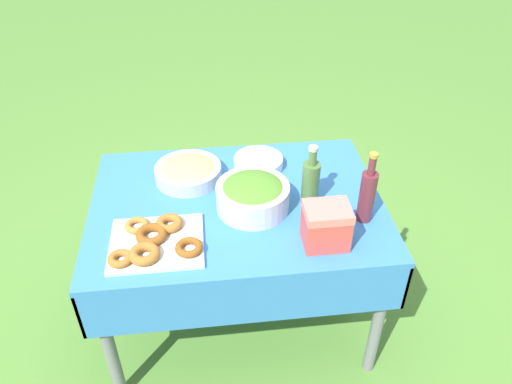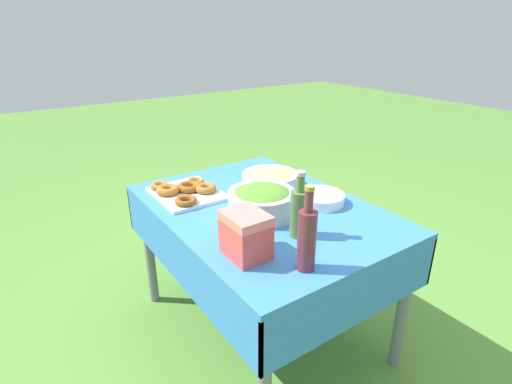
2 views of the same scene
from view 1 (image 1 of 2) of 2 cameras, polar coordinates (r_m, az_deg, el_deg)
ground_plane at (r=2.57m, az=-1.83°, el=-13.57°), size 14.00×14.00×0.00m
picnic_table at (r=2.14m, az=-2.14°, el=-3.17°), size 1.21×0.87×0.70m
salad_bowl at (r=2.00m, az=-0.37°, el=-0.29°), size 0.30×0.30×0.13m
pasta_bowl at (r=2.20m, az=-7.77°, el=2.37°), size 0.29×0.29×0.08m
donut_platter at (r=1.89m, az=-11.47°, el=-5.55°), size 0.37×0.31×0.05m
plate_stack at (r=2.27m, az=0.27°, el=3.39°), size 0.22×0.22×0.05m
olive_oil_bottle at (r=2.02m, az=6.27°, el=1.22°), size 0.07×0.07×0.27m
wine_bottle at (r=1.96m, az=12.60°, el=-0.27°), size 0.06×0.06×0.31m
cooler_box at (r=1.84m, az=8.02°, el=-3.84°), size 0.17×0.13×0.17m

